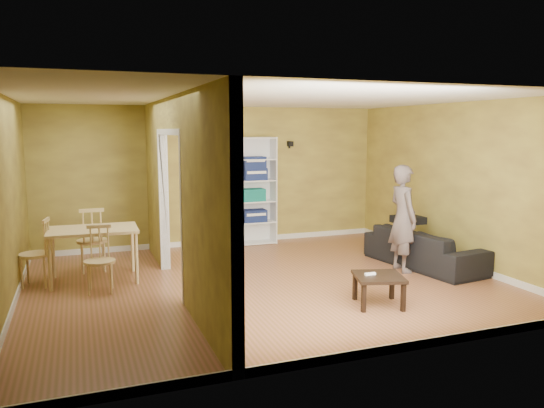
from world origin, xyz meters
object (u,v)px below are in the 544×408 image
(dining_table, at_px, (93,234))
(chair_near, at_px, (99,260))
(bookshelf, at_px, (252,191))
(coffee_table, at_px, (379,280))
(chair_far, at_px, (92,239))
(sofa, at_px, (424,242))
(person, at_px, (403,209))
(chair_left, at_px, (35,252))

(dining_table, distance_m, chair_near, 0.65)
(bookshelf, height_order, coffee_table, bookshelf)
(bookshelf, bearing_deg, chair_far, -159.76)
(sofa, distance_m, bookshelf, 3.38)
(dining_table, relative_size, chair_far, 1.23)
(person, relative_size, chair_left, 2.02)
(sofa, bearing_deg, chair_left, 72.43)
(dining_table, distance_m, chair_far, 0.62)
(dining_table, distance_m, chair_left, 0.80)
(chair_far, bearing_deg, chair_left, 34.90)
(person, relative_size, chair_far, 1.92)
(chair_near, bearing_deg, person, 0.11)
(person, height_order, chair_near, person)
(sofa, height_order, bookshelf, bookshelf)
(person, height_order, chair_far, person)
(coffee_table, relative_size, chair_left, 0.61)
(chair_near, height_order, chair_far, chair_far)
(sofa, relative_size, chair_left, 2.16)
(coffee_table, height_order, chair_left, chair_left)
(coffee_table, xyz_separation_m, chair_far, (-3.27, 2.96, 0.17))
(coffee_table, relative_size, chair_far, 0.58)
(dining_table, bearing_deg, person, -13.16)
(person, height_order, chair_left, person)
(sofa, relative_size, chair_far, 2.06)
(chair_left, bearing_deg, chair_near, 63.62)
(bookshelf, relative_size, dining_table, 1.65)
(chair_left, height_order, chair_far, chair_far)
(person, distance_m, dining_table, 4.62)
(dining_table, bearing_deg, chair_left, 178.39)
(bookshelf, bearing_deg, coffee_table, -85.44)
(person, bearing_deg, chair_near, 87.49)
(sofa, height_order, chair_left, chair_left)
(coffee_table, bearing_deg, person, 47.10)
(person, xyz_separation_m, dining_table, (-4.49, 1.05, -0.27))
(sofa, distance_m, chair_far, 5.20)
(coffee_table, bearing_deg, chair_left, 149.44)
(person, xyz_separation_m, chair_far, (-4.49, 1.64, -0.46))
(chair_left, bearing_deg, person, 88.93)
(chair_near, bearing_deg, sofa, 1.70)
(chair_far, bearing_deg, bookshelf, -161.07)
(chair_near, distance_m, chair_far, 1.19)
(sofa, xyz_separation_m, chair_far, (-4.97, 1.55, 0.11))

